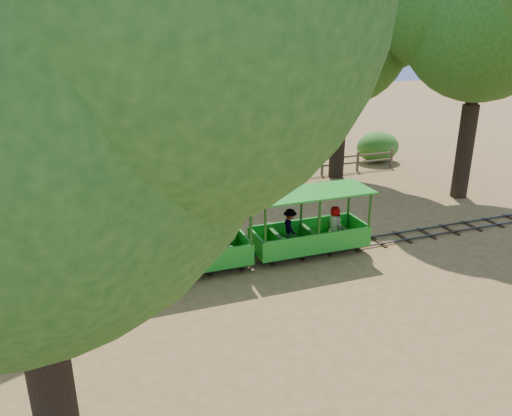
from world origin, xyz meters
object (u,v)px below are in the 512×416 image
object	(u,v)px
carriage_rear	(309,230)
fence	(225,173)
carriage_front	(187,248)
locomotive	(55,238)

from	to	relation	value
carriage_rear	fence	world-z (taller)	carriage_rear
carriage_front	locomotive	bearing A→B (deg)	178.35
carriage_rear	fence	bearing A→B (deg)	92.73
locomotive	fence	size ratio (longest dim) A/B	0.16
fence	locomotive	bearing A→B (deg)	-131.64
carriage_rear	fence	size ratio (longest dim) A/B	0.21
locomotive	carriage_front	distance (m)	3.56
carriage_rear	locomotive	bearing A→B (deg)	179.50
carriage_front	fence	size ratio (longest dim) A/B	0.21
carriage_front	fence	xyz separation A→B (m)	(3.57, 8.03, -0.26)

